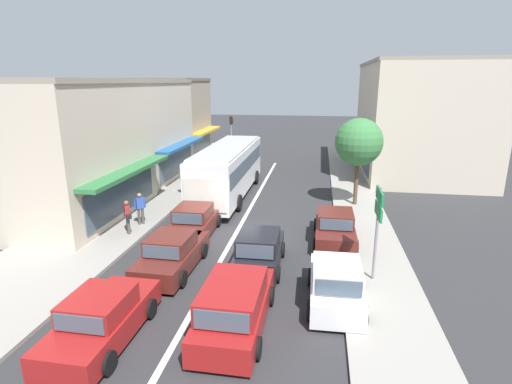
# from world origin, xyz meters

# --- Properties ---
(ground_plane) EXTENTS (140.00, 140.00, 0.00)m
(ground_plane) POSITION_xyz_m (0.00, 0.00, 0.00)
(ground_plane) COLOR #2D2D30
(lane_centre_line) EXTENTS (0.20, 28.00, 0.01)m
(lane_centre_line) POSITION_xyz_m (0.00, 4.00, 0.00)
(lane_centre_line) COLOR silver
(lane_centre_line) RESTS_ON ground
(sidewalk_left) EXTENTS (5.20, 44.00, 0.14)m
(sidewalk_left) POSITION_xyz_m (-6.80, 6.00, 0.07)
(sidewalk_left) COLOR gray
(sidewalk_left) RESTS_ON ground
(kerb_right) EXTENTS (2.80, 44.00, 0.12)m
(kerb_right) POSITION_xyz_m (6.20, 6.00, 0.06)
(kerb_right) COLOR gray
(kerb_right) RESTS_ON ground
(shopfront_corner_near) EXTENTS (9.04, 8.92, 7.27)m
(shopfront_corner_near) POSITION_xyz_m (-10.18, 1.52, 3.63)
(shopfront_corner_near) COLOR beige
(shopfront_corner_near) RESTS_ON ground
(shopfront_mid_block) EXTENTS (8.51, 8.28, 7.26)m
(shopfront_mid_block) POSITION_xyz_m (-10.18, 10.35, 3.62)
(shopfront_mid_block) COLOR beige
(shopfront_mid_block) RESTS_ON ground
(shopfront_far_end) EXTENTS (7.45, 7.54, 7.40)m
(shopfront_far_end) POSITION_xyz_m (-10.18, 18.49, 3.70)
(shopfront_far_end) COLOR gray
(shopfront_far_end) RESTS_ON ground
(building_right_far) EXTENTS (9.36, 13.33, 8.62)m
(building_right_far) POSITION_xyz_m (11.48, 16.21, 4.31)
(building_right_far) COLOR beige
(building_right_far) RESTS_ON ground
(city_bus) EXTENTS (2.77, 10.86, 3.23)m
(city_bus) POSITION_xyz_m (-1.80, 6.96, 1.88)
(city_bus) COLOR silver
(city_bus) RESTS_ON ground
(sedan_adjacent_lane_lead) EXTENTS (1.98, 4.24, 1.47)m
(sedan_adjacent_lane_lead) POSITION_xyz_m (-1.65, -3.60, 0.66)
(sedan_adjacent_lane_lead) COLOR #561E19
(sedan_adjacent_lane_lead) RESTS_ON ground
(hatchback_queue_gap_filler) EXTENTS (1.85, 3.72, 1.54)m
(hatchback_queue_gap_filler) POSITION_xyz_m (1.67, -2.94, 0.71)
(hatchback_queue_gap_filler) COLOR black
(hatchback_queue_gap_filler) RESTS_ON ground
(wagon_behind_bus_near) EXTENTS (1.98, 4.52, 1.58)m
(wagon_behind_bus_near) POSITION_xyz_m (1.55, -6.98, 0.75)
(wagon_behind_bus_near) COLOR maroon
(wagon_behind_bus_near) RESTS_ON ground
(sedan_behind_bus_mid) EXTENTS (1.93, 4.21, 1.47)m
(sedan_behind_bus_mid) POSITION_xyz_m (-1.92, 0.05, 0.66)
(sedan_behind_bus_mid) COLOR #561E19
(sedan_behind_bus_mid) RESTS_ON ground
(sedan_queue_far_back) EXTENTS (1.95, 4.23, 1.47)m
(sedan_queue_far_back) POSITION_xyz_m (-2.04, -8.13, 0.66)
(sedan_queue_far_back) COLOR maroon
(sedan_queue_far_back) RESTS_ON ground
(parked_hatchback_kerb_front) EXTENTS (1.86, 3.73, 1.54)m
(parked_hatchback_kerb_front) POSITION_xyz_m (4.54, -5.14, 0.71)
(parked_hatchback_kerb_front) COLOR silver
(parked_hatchback_kerb_front) RESTS_ON ground
(parked_sedan_kerb_second) EXTENTS (1.91, 4.20, 1.47)m
(parked_sedan_kerb_second) POSITION_xyz_m (4.69, 0.31, 0.66)
(parked_sedan_kerb_second) COLOR #561E19
(parked_sedan_kerb_second) RESTS_ON ground
(traffic_light_downstreet) EXTENTS (0.33, 0.24, 4.20)m
(traffic_light_downstreet) POSITION_xyz_m (-3.87, 17.34, 2.85)
(traffic_light_downstreet) COLOR gray
(traffic_light_downstreet) RESTS_ON ground
(directional_road_sign) EXTENTS (0.10, 1.40, 3.60)m
(directional_road_sign) POSITION_xyz_m (5.97, -3.39, 2.70)
(directional_road_sign) COLOR gray
(directional_road_sign) RESTS_ON ground
(street_tree_right) EXTENTS (2.71, 2.71, 5.16)m
(street_tree_right) POSITION_xyz_m (6.05, 6.01, 3.79)
(street_tree_right) COLOR brown
(street_tree_right) RESTS_ON ground
(pedestrian_with_handbag_near) EXTENTS (0.52, 0.59, 1.63)m
(pedestrian_with_handbag_near) POSITION_xyz_m (-4.95, -0.60, 1.07)
(pedestrian_with_handbag_near) COLOR #4C4742
(pedestrian_with_handbag_near) RESTS_ON sidewalk_left
(pedestrian_browsing_midblock) EXTENTS (0.50, 0.38, 1.63)m
(pedestrian_browsing_midblock) POSITION_xyz_m (-4.62, 6.38, 1.07)
(pedestrian_browsing_midblock) COLOR #232838
(pedestrian_browsing_midblock) RESTS_ON sidewalk_left
(pedestrian_far_walker) EXTENTS (0.47, 0.39, 1.63)m
(pedestrian_far_walker) POSITION_xyz_m (-4.93, 0.73, 1.07)
(pedestrian_far_walker) COLOR #4C4742
(pedestrian_far_walker) RESTS_ON sidewalk_left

